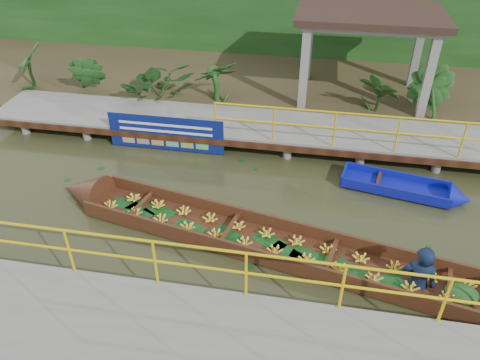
# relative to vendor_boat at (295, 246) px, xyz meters

# --- Properties ---
(ground) EXTENTS (80.00, 80.00, 0.00)m
(ground) POSITION_rel_vendor_boat_xyz_m (-1.54, 1.20, -0.26)
(ground) COLOR #31341A
(ground) RESTS_ON ground
(land_strip) EXTENTS (30.00, 8.00, 0.45)m
(land_strip) POSITION_rel_vendor_boat_xyz_m (-1.54, 8.70, -0.03)
(land_strip) COLOR #372E1B
(land_strip) RESTS_ON ground
(far_dock) EXTENTS (16.00, 2.06, 1.66)m
(far_dock) POSITION_rel_vendor_boat_xyz_m (-1.52, 4.63, 0.22)
(far_dock) COLOR slate
(far_dock) RESTS_ON ground
(pavilion) EXTENTS (4.40, 3.00, 3.00)m
(pavilion) POSITION_rel_vendor_boat_xyz_m (1.46, 7.50, 2.56)
(pavilion) COLOR slate
(pavilion) RESTS_ON ground
(foliage_backdrop) EXTENTS (30.00, 0.80, 4.00)m
(foliage_backdrop) POSITION_rel_vendor_boat_xyz_m (-1.54, 11.20, 1.74)
(foliage_backdrop) COLOR #173A12
(foliage_backdrop) RESTS_ON ground
(vendor_boat) EXTENTS (11.23, 3.40, 2.40)m
(vendor_boat) POSITION_rel_vendor_boat_xyz_m (0.00, 0.00, 0.00)
(vendor_boat) COLOR #361C0E
(vendor_boat) RESTS_ON ground
(moored_blue_boat) EXTENTS (3.19, 1.36, 0.74)m
(moored_blue_boat) POSITION_rel_vendor_boat_xyz_m (3.04, 2.65, -0.13)
(moored_blue_boat) COLOR #0D1297
(moored_blue_boat) RESTS_ON ground
(blue_banner) EXTENTS (3.33, 0.04, 1.04)m
(blue_banner) POSITION_rel_vendor_boat_xyz_m (-3.97, 3.68, 0.30)
(blue_banner) COLOR navy
(blue_banner) RESTS_ON ground
(tropical_plants) EXTENTS (14.14, 1.14, 1.43)m
(tropical_plants) POSITION_rel_vendor_boat_xyz_m (-3.29, 6.50, 0.91)
(tropical_plants) COLOR #173A12
(tropical_plants) RESTS_ON ground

